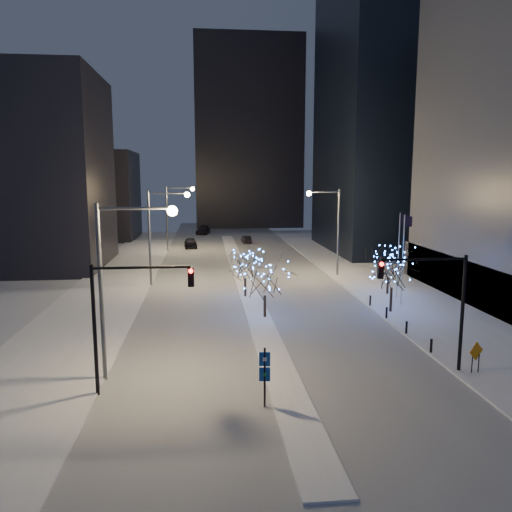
{
  "coord_description": "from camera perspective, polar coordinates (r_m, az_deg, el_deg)",
  "views": [
    {
      "loc": [
        -4.26,
        -25.56,
        11.38
      ],
      "look_at": [
        -0.11,
        14.41,
        5.0
      ],
      "focal_mm": 35.0,
      "sensor_mm": 36.0,
      "label": 1
    }
  ],
  "objects": [
    {
      "name": "car_far",
      "position": [
        100.95,
        -6.07,
        2.97
      ],
      "size": [
        3.18,
        5.93,
        1.63
      ],
      "primitive_type": "imported",
      "rotation": [
        0.0,
        0.0,
        -0.16
      ],
      "color": "black",
      "rests_on": "ground"
    },
    {
      "name": "bollards",
      "position": [
        39.87,
        15.71,
        -7.01
      ],
      "size": [
        0.16,
        12.16,
        0.9
      ],
      "color": "black",
      "rests_on": "east_sidewalk"
    },
    {
      "name": "wayfinding_sign",
      "position": [
        25.3,
        1.0,
        -13.01
      ],
      "size": [
        0.55,
        0.14,
        3.08
      ],
      "rotation": [
        0.0,
        0.0,
        -0.12
      ],
      "color": "black",
      "rests_on": "ground"
    },
    {
      "name": "median",
      "position": [
        56.86,
        -1.51,
        -2.45
      ],
      "size": [
        2.0,
        80.0,
        0.15
      ],
      "primitive_type": "cube",
      "color": "white",
      "rests_on": "ground"
    },
    {
      "name": "east_sidewalk",
      "position": [
        50.74,
        16.6,
        -4.24
      ],
      "size": [
        10.0,
        90.0,
        0.15
      ],
      "primitive_type": "cube",
      "color": "white",
      "rests_on": "ground"
    },
    {
      "name": "filler_west_far",
      "position": [
        98.06,
        -18.86,
        6.57
      ],
      "size": [
        18.0,
        16.0,
        16.0
      ],
      "primitive_type": "cube",
      "color": "black",
      "rests_on": "ground"
    },
    {
      "name": "flagpoles",
      "position": [
        46.76,
        16.29,
        0.57
      ],
      "size": [
        1.35,
        2.6,
        8.0
      ],
      "color": "silver",
      "rests_on": "east_sidewalk"
    },
    {
      "name": "ground",
      "position": [
        28.3,
        3.35,
        -14.71
      ],
      "size": [
        160.0,
        160.0,
        0.0
      ],
      "primitive_type": "plane",
      "color": "silver",
      "rests_on": "ground"
    },
    {
      "name": "car_near",
      "position": [
        81.36,
        -7.48,
        1.49
      ],
      "size": [
        2.3,
        4.96,
        1.64
      ],
      "primitive_type": "imported",
      "rotation": [
        0.0,
        0.0,
        0.08
      ],
      "color": "black",
      "rests_on": "ground"
    },
    {
      "name": "traffic_signal_west",
      "position": [
        26.73,
        -14.8,
        -5.63
      ],
      "size": [
        5.26,
        0.43,
        7.0
      ],
      "color": "black",
      "rests_on": "ground"
    },
    {
      "name": "filler_west_near",
      "position": [
        69.73,
        -26.15,
        8.62
      ],
      "size": [
        22.0,
        18.0,
        24.0
      ],
      "primitive_type": "cube",
      "color": "black",
      "rests_on": "ground"
    },
    {
      "name": "construction_sign",
      "position": [
        31.98,
        23.85,
        -10.21
      ],
      "size": [
        1.05,
        0.48,
        1.86
      ],
      "rotation": [
        0.0,
        0.0,
        0.41
      ],
      "color": "black",
      "rests_on": "east_sidewalk"
    },
    {
      "name": "road",
      "position": [
        61.76,
        -1.87,
        -1.59
      ],
      "size": [
        20.0,
        130.0,
        0.02
      ],
      "primitive_type": "cube",
      "color": "#A1A6AF",
      "rests_on": "ground"
    },
    {
      "name": "car_mid",
      "position": [
        86.8,
        -1.13,
        1.92
      ],
      "size": [
        1.66,
        4.04,
        1.3
      ],
      "primitive_type": "imported",
      "rotation": [
        0.0,
        0.0,
        3.21
      ],
      "color": "black",
      "rests_on": "ground"
    },
    {
      "name": "holiday_tree_plaza_far",
      "position": [
        49.73,
        14.91,
        -0.78
      ],
      "size": [
        4.56,
        4.56,
        4.71
      ],
      "color": "black",
      "rests_on": "east_sidewalk"
    },
    {
      "name": "holiday_tree_plaza_near",
      "position": [
        43.12,
        15.31,
        -1.51
      ],
      "size": [
        5.44,
        5.44,
        5.44
      ],
      "color": "black",
      "rests_on": "east_sidewalk"
    },
    {
      "name": "street_lamp_w_mid",
      "position": [
        52.99,
        -10.98,
        3.57
      ],
      "size": [
        4.4,
        0.56,
        10.0
      ],
      "color": "#595E66",
      "rests_on": "ground"
    },
    {
      "name": "street_lamp_east",
      "position": [
        57.59,
        8.54,
        4.01
      ],
      "size": [
        3.9,
        0.56,
        10.0
      ],
      "color": "#595E66",
      "rests_on": "ground"
    },
    {
      "name": "holiday_tree_median_near",
      "position": [
        40.04,
        1.02,
        -2.38
      ],
      "size": [
        4.46,
        4.46,
        5.18
      ],
      "color": "black",
      "rests_on": "median"
    },
    {
      "name": "horizon_block",
      "position": [
        118.4,
        -0.96,
        13.68
      ],
      "size": [
        24.0,
        14.0,
        42.0
      ],
      "primitive_type": "cube",
      "color": "black",
      "rests_on": "ground"
    },
    {
      "name": "west_sidewalk",
      "position": [
        47.94,
        -17.54,
        -5.05
      ],
      "size": [
        8.0,
        90.0,
        0.15
      ],
      "primitive_type": "cube",
      "color": "white",
      "rests_on": "ground"
    },
    {
      "name": "street_lamp_w_far",
      "position": [
        77.85,
        -9.4,
        5.31
      ],
      "size": [
        4.4,
        0.56,
        10.0
      ],
      "color": "#595E66",
      "rests_on": "ground"
    },
    {
      "name": "holiday_tree_median_far",
      "position": [
        47.04,
        -1.25,
        -1.08
      ],
      "size": [
        4.21,
        4.21,
        4.5
      ],
      "color": "black",
      "rests_on": "median"
    },
    {
      "name": "street_lamp_w_near",
      "position": [
        28.37,
        -15.32,
        -1.21
      ],
      "size": [
        4.4,
        0.56,
        10.0
      ],
      "color": "#595E66",
      "rests_on": "ground"
    },
    {
      "name": "traffic_signal_east",
      "position": [
        30.38,
        20.05,
        -4.12
      ],
      "size": [
        5.26,
        0.43,
        7.0
      ],
      "color": "black",
      "rests_on": "ground"
    }
  ]
}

